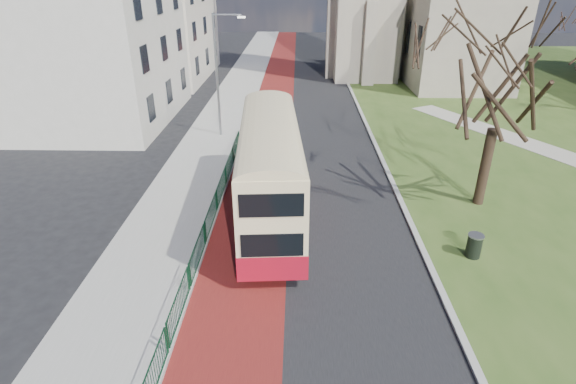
{
  "coord_description": "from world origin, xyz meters",
  "views": [
    {
      "loc": [
        0.85,
        -12.08,
        10.36
      ],
      "look_at": [
        0.5,
        5.02,
        2.0
      ],
      "focal_mm": 28.0,
      "sensor_mm": 36.0,
      "label": 1
    }
  ],
  "objects_px": {
    "litter_bin": "(474,246)",
    "streetlamp": "(219,70)",
    "winter_tree_near": "(507,62)",
    "bus": "(270,167)"
  },
  "relations": [
    {
      "from": "litter_bin",
      "to": "streetlamp",
      "type": "bearing_deg",
      "value": 129.95
    },
    {
      "from": "streetlamp",
      "to": "litter_bin",
      "type": "relative_size",
      "value": 7.93
    },
    {
      "from": "litter_bin",
      "to": "winter_tree_near",
      "type": "bearing_deg",
      "value": 67.98
    },
    {
      "from": "winter_tree_near",
      "to": "litter_bin",
      "type": "bearing_deg",
      "value": -112.02
    },
    {
      "from": "winter_tree_near",
      "to": "streetlamp",
      "type": "bearing_deg",
      "value": 144.96
    },
    {
      "from": "bus",
      "to": "winter_tree_near",
      "type": "distance_m",
      "value": 11.23
    },
    {
      "from": "streetlamp",
      "to": "winter_tree_near",
      "type": "bearing_deg",
      "value": -35.04
    },
    {
      "from": "streetlamp",
      "to": "litter_bin",
      "type": "distance_m",
      "value": 19.65
    },
    {
      "from": "streetlamp",
      "to": "litter_bin",
      "type": "xyz_separation_m",
      "value": [
        12.35,
        -14.74,
        -4.05
      ]
    },
    {
      "from": "winter_tree_near",
      "to": "litter_bin",
      "type": "xyz_separation_m",
      "value": [
        -1.92,
        -4.74,
        -6.34
      ]
    }
  ]
}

